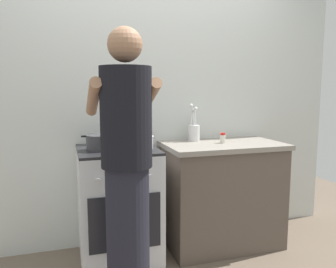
{
  "coord_description": "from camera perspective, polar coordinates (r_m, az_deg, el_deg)",
  "views": [
    {
      "loc": [
        -0.73,
        -2.38,
        1.35
      ],
      "look_at": [
        0.05,
        0.12,
        1.0
      ],
      "focal_mm": 35.61,
      "sensor_mm": 36.0,
      "label": 1
    }
  ],
  "objects": [
    {
      "name": "ground",
      "position": [
        2.83,
        -0.26,
        -20.89
      ],
      "size": [
        6.0,
        6.0,
        0.0
      ],
      "primitive_type": "plane",
      "color": "#6B5B4C"
    },
    {
      "name": "utensil_crock",
      "position": [
        2.94,
        4.44,
        0.62
      ],
      "size": [
        0.1,
        0.1,
        0.33
      ],
      "color": "silver",
      "rests_on": "countertop"
    },
    {
      "name": "back_wall",
      "position": [
        3.03,
        0.58,
        5.72
      ],
      "size": [
        3.2,
        0.1,
        2.5
      ],
      "color": "silver",
      "rests_on": "ground"
    },
    {
      "name": "countertop",
      "position": [
        2.97,
        9.22,
        -10.08
      ],
      "size": [
        1.0,
        0.6,
        0.9
      ],
      "color": "brown",
      "rests_on": "ground"
    },
    {
      "name": "person",
      "position": [
        2.0,
        -7.06,
        -6.62
      ],
      "size": [
        0.41,
        0.5,
        1.7
      ],
      "color": "black",
      "rests_on": "ground"
    },
    {
      "name": "spice_bottle",
      "position": [
        2.85,
        9.36,
        -0.7
      ],
      "size": [
        0.04,
        0.04,
        0.09
      ],
      "color": "silver",
      "rests_on": "countertop"
    },
    {
      "name": "mixing_bowl",
      "position": [
        2.57,
        -5.48,
        -1.26
      ],
      "size": [
        0.27,
        0.27,
        0.1
      ],
      "color": "#B7B7BC",
      "rests_on": "stove_range"
    },
    {
      "name": "pot",
      "position": [
        2.53,
        -11.69,
        -1.46
      ],
      "size": [
        0.26,
        0.19,
        0.12
      ],
      "color": "#38383D",
      "rests_on": "stove_range"
    },
    {
      "name": "stove_range",
      "position": [
        2.71,
        -8.47,
        -11.89
      ],
      "size": [
        0.6,
        0.62,
        0.9
      ],
      "color": "silver",
      "rests_on": "ground"
    }
  ]
}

